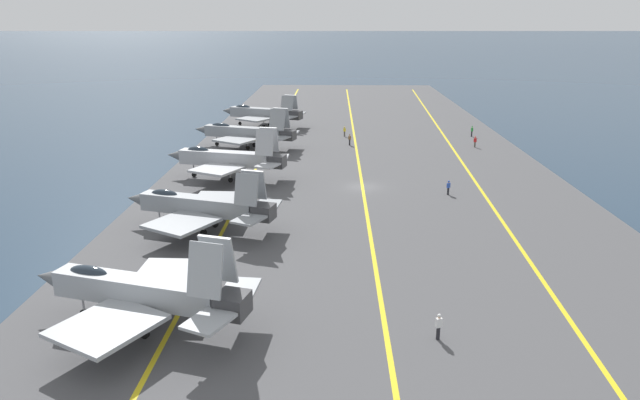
{
  "coord_description": "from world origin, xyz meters",
  "views": [
    {
      "loc": [
        -66.15,
        3.42,
        19.71
      ],
      "look_at": [
        -13.28,
        4.79,
        2.9
      ],
      "focal_mm": 32.0,
      "sensor_mm": 36.0,
      "label": 1
    }
  ],
  "objects": [
    {
      "name": "ground_plane",
      "position": [
        0.0,
        0.0,
        0.0
      ],
      "size": [
        2000.0,
        2000.0,
        0.0
      ],
      "primitive_type": "plane",
      "color": "#23384C"
    },
    {
      "name": "carrier_deck",
      "position": [
        0.0,
        0.0,
        0.2
      ],
      "size": [
        222.88,
        51.07,
        0.4
      ],
      "primitive_type": "cube",
      "color": "#4C4C4F",
      "rests_on": "ground"
    },
    {
      "name": "deck_stripe_foul_line",
      "position": [
        0.0,
        -14.05,
        0.4
      ],
      "size": [
        200.37,
        10.12,
        0.01
      ],
      "primitive_type": "cube",
      "rotation": [
        0.0,
        0.0,
        -0.05
      ],
      "color": "yellow",
      "rests_on": "carrier_deck"
    },
    {
      "name": "deck_stripe_centerline",
      "position": [
        0.0,
        0.0,
        0.4
      ],
      "size": [
        200.59,
        0.36,
        0.01
      ],
      "primitive_type": "cube",
      "color": "yellow",
      "rests_on": "carrier_deck"
    },
    {
      "name": "deck_stripe_edge_line",
      "position": [
        0.0,
        14.05,
        0.4
      ],
      "size": [
        200.59,
        0.64,
        0.01
      ],
      "primitive_type": "cube",
      "rotation": [
        0.0,
        0.0,
        -0.0
      ],
      "color": "yellow",
      "rests_on": "carrier_deck"
    },
    {
      "name": "parked_jet_second",
      "position": [
        -33.35,
        15.77,
        3.05
      ],
      "size": [
        13.27,
        15.61,
        6.8
      ],
      "color": "#9EA3A8",
      "rests_on": "carrier_deck"
    },
    {
      "name": "parked_jet_third",
      "position": [
        -15.36,
        16.0,
        2.9
      ],
      "size": [
        13.08,
        15.56,
        6.23
      ],
      "color": "gray",
      "rests_on": "carrier_deck"
    },
    {
      "name": "parked_jet_fourth",
      "position": [
        2.91,
        16.8,
        3.13
      ],
      "size": [
        12.33,
        15.78,
        6.78
      ],
      "color": "#A8AAAF",
      "rests_on": "carrier_deck"
    },
    {
      "name": "parked_jet_fifth",
      "position": [
        21.39,
        17.28,
        2.87
      ],
      "size": [
        12.36,
        17.19,
        6.48
      ],
      "color": "gray",
      "rests_on": "carrier_deck"
    },
    {
      "name": "parked_jet_sixth",
      "position": [
        40.06,
        16.99,
        2.95
      ],
      "size": [
        12.11,
        16.48,
        6.1
      ],
      "color": "gray",
      "rests_on": "carrier_deck"
    },
    {
      "name": "crew_blue_vest",
      "position": [
        -2.99,
        -9.72,
        1.33
      ],
      "size": [
        0.45,
        0.45,
        1.7
      ],
      "color": "#232328",
      "rests_on": "carrier_deck"
    },
    {
      "name": "crew_green_vest",
      "position": [
        31.37,
        -20.2,
        1.41
      ],
      "size": [
        0.43,
        0.34,
        1.84
      ],
      "color": "#232328",
      "rests_on": "carrier_deck"
    },
    {
      "name": "crew_white_vest",
      "position": [
        -34.32,
        -3.2,
        1.39
      ],
      "size": [
        0.36,
        0.44,
        1.8
      ],
      "color": "#232328",
      "rests_on": "carrier_deck"
    },
    {
      "name": "crew_brown_vest",
      "position": [
        23.79,
        0.99,
        1.39
      ],
      "size": [
        0.43,
        0.46,
        1.81
      ],
      "color": "#232328",
      "rests_on": "carrier_deck"
    },
    {
      "name": "crew_yellow_vest",
      "position": [
        30.94,
        1.7,
        1.35
      ],
      "size": [
        0.46,
        0.42,
        1.73
      ],
      "color": "#4C473D",
      "rests_on": "carrier_deck"
    },
    {
      "name": "crew_red_vest",
      "position": [
        22.81,
        -18.76,
        1.36
      ],
      "size": [
        0.46,
        0.44,
        1.74
      ],
      "color": "#4C473D",
      "rests_on": "carrier_deck"
    }
  ]
}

